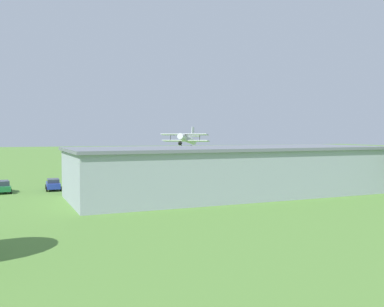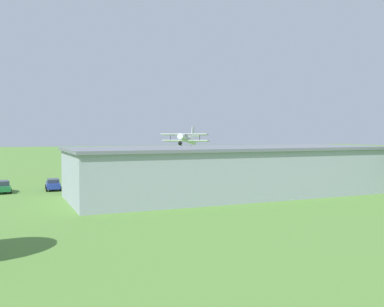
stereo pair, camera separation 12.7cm
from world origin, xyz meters
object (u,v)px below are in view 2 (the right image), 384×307
hangar (231,171)px  car_green (3,186)px  biplane (187,139)px  car_blue (53,184)px  person_beside_truck (93,179)px  person_crossing_taxiway (87,181)px  person_walking_on_apron (69,181)px  person_by_parked_cars (305,175)px  person_at_fence_line (292,172)px

hangar → car_green: hangar is taller
biplane → car_blue: (23.34, 11.63, -5.93)m
hangar → person_beside_truck: 23.30m
person_crossing_taxiway → person_beside_truck: (-1.26, -3.54, -0.03)m
hangar → person_beside_truck: (14.68, -17.96, -2.22)m
car_green → person_walking_on_apron: (-8.63, -3.89, -0.03)m
biplane → person_walking_on_apron: biplane is taller
person_crossing_taxiway → person_beside_truck: 3.76m
person_by_parked_cars → biplane: bearing=-37.8°
hangar → biplane: size_ratio=5.12×
hangar → person_by_parked_cars: hangar is taller
car_green → person_by_parked_cars: 45.82m
person_crossing_taxiway → person_walking_on_apron: size_ratio=1.04×
car_blue → person_walking_on_apron: 4.11m
car_blue → person_at_fence_line: 41.46m
person_beside_truck → car_green: bearing=26.6°
biplane → person_crossing_taxiway: (18.54, 9.55, -5.92)m
biplane → car_green: bearing=22.4°
car_blue → person_walking_on_apron: (-2.39, -3.34, -0.02)m
person_crossing_taxiway → person_by_parked_cars: bearing=175.0°
person_by_parked_cars → person_crossing_taxiway: bearing=-5.0°
car_green → person_at_fence_line: bearing=-173.0°
biplane → person_at_fence_line: 19.81m
car_blue → person_by_parked_cars: 39.59m
hangar → person_crossing_taxiway: size_ratio=24.90×
person_crossing_taxiway → person_walking_on_apron: bearing=-27.8°
hangar → person_walking_on_apron: (18.35, -15.69, -2.22)m
person_crossing_taxiway → person_by_parked_cars: person_by_parked_cars is taller
car_green → person_walking_on_apron: bearing=-155.7°
biplane → person_beside_truck: (17.28, 6.01, -5.95)m
person_beside_truck → person_crossing_taxiway: bearing=70.3°
hangar → person_by_parked_cars: 22.12m
biplane → person_by_parked_cars: size_ratio=4.63×
hangar → person_at_fence_line: hangar is taller
hangar → biplane: biplane is taller
person_walking_on_apron → hangar: bearing=139.5°
car_green → hangar: bearing=156.4°
person_walking_on_apron → person_by_parked_cars: (-37.19, 4.29, 0.08)m
person_walking_on_apron → person_at_fence_line: person_at_fence_line is taller
car_blue → biplane: bearing=-153.5°
biplane → hangar: bearing=83.8°
person_crossing_taxiway → person_by_parked_cars: (-34.78, 3.02, 0.05)m
car_green → person_crossing_taxiway: size_ratio=2.77×
person_at_fence_line → person_beside_truck: person_at_fence_line is taller
biplane → person_crossing_taxiway: bearing=27.3°
hangar → car_blue: hangar is taller
person_at_fence_line → person_by_parked_cars: bearing=75.9°
hangar → person_by_parked_cars: (-18.84, -11.40, -2.14)m
hangar → person_crossing_taxiway: 21.61m
car_green → person_beside_truck: bearing=-153.4°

